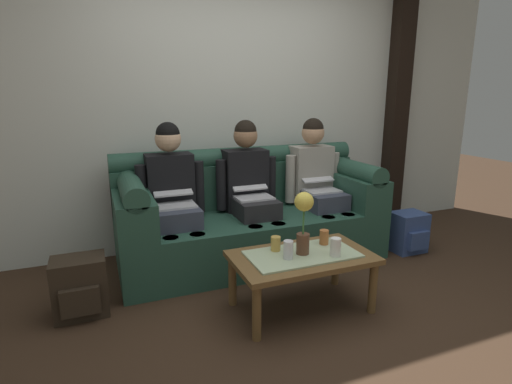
% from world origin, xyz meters
% --- Properties ---
extents(ground_plane, '(14.00, 14.00, 0.00)m').
position_xyz_m(ground_plane, '(0.00, 0.00, 0.00)').
color(ground_plane, '#382619').
extents(back_wall_patterned, '(6.00, 0.12, 2.90)m').
position_xyz_m(back_wall_patterned, '(0.00, 1.70, 1.45)').
color(back_wall_patterned, silver).
rests_on(back_wall_patterned, ground_plane).
extents(timber_pillar, '(0.20, 0.20, 2.90)m').
position_xyz_m(timber_pillar, '(1.89, 1.58, 1.45)').
color(timber_pillar, black).
rests_on(timber_pillar, ground_plane).
extents(couch, '(2.27, 0.88, 0.96)m').
position_xyz_m(couch, '(-0.00, 1.17, 0.37)').
color(couch, '#234738').
rests_on(couch, ground_plane).
extents(person_left, '(0.56, 0.67, 1.22)m').
position_xyz_m(person_left, '(-0.67, 1.17, 0.66)').
color(person_left, '#383D4C').
rests_on(person_left, ground_plane).
extents(person_middle, '(0.56, 0.67, 1.22)m').
position_xyz_m(person_middle, '(0.00, 1.17, 0.66)').
color(person_middle, '#232326').
rests_on(person_middle, ground_plane).
extents(person_right, '(0.56, 0.67, 1.22)m').
position_xyz_m(person_right, '(0.67, 1.17, 0.66)').
color(person_right, '#383D4C').
rests_on(person_right, ground_plane).
extents(coffee_table, '(0.94, 0.55, 0.41)m').
position_xyz_m(coffee_table, '(0.00, 0.19, 0.35)').
color(coffee_table, brown).
rests_on(coffee_table, ground_plane).
extents(flower_vase, '(0.13, 0.13, 0.42)m').
position_xyz_m(flower_vase, '(0.00, 0.18, 0.67)').
color(flower_vase, brown).
rests_on(flower_vase, coffee_table).
extents(cup_near_left, '(0.06, 0.06, 0.12)m').
position_xyz_m(cup_near_left, '(-0.13, 0.15, 0.47)').
color(cup_near_left, silver).
rests_on(cup_near_left, coffee_table).
extents(cup_near_right, '(0.06, 0.06, 0.10)m').
position_xyz_m(cup_near_right, '(0.22, 0.28, 0.46)').
color(cup_near_right, '#B26633').
rests_on(cup_near_right, coffee_table).
extents(cup_far_center, '(0.07, 0.07, 0.10)m').
position_xyz_m(cup_far_center, '(-0.14, 0.30, 0.45)').
color(cup_far_center, gold).
rests_on(cup_far_center, coffee_table).
extents(cup_far_left, '(0.07, 0.07, 0.12)m').
position_xyz_m(cup_far_left, '(0.18, 0.07, 0.47)').
color(cup_far_left, white).
rests_on(cup_far_left, coffee_table).
extents(backpack_left, '(0.34, 0.28, 0.40)m').
position_xyz_m(backpack_left, '(-1.40, 0.66, 0.20)').
color(backpack_left, '#2D2319').
rests_on(backpack_left, ground_plane).
extents(backpack_right, '(0.30, 0.28, 0.37)m').
position_xyz_m(backpack_right, '(1.42, 0.73, 0.18)').
color(backpack_right, '#33477A').
rests_on(backpack_right, ground_plane).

